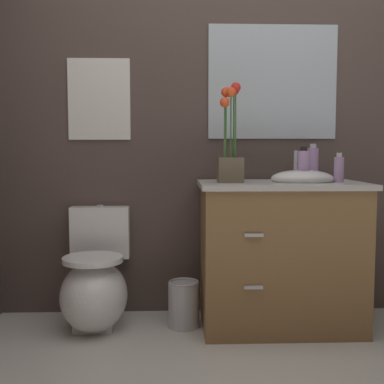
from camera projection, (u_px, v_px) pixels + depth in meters
The scene contains 10 objects.
wall_back at pixel (264, 115), 3.11m from camera, with size 4.54×0.05×2.50m, color #4C3D38.
toilet at pixel (95, 286), 2.86m from camera, with size 0.38×0.59×0.69m.
vanity_cabinet at pixel (281, 253), 2.86m from camera, with size 0.94×0.56×1.03m.
flower_vase at pixel (230, 151), 2.77m from camera, with size 0.14×0.14×0.56m.
soap_bottle at pixel (339, 169), 2.80m from camera, with size 0.05×0.05×0.17m.
lotion_bottle at pixel (303, 166), 2.79m from camera, with size 0.06×0.06×0.20m.
hand_wash_bottle at pixel (313, 164), 2.92m from camera, with size 0.07×0.07×0.22m.
trash_bin at pixel (184, 304), 2.87m from camera, with size 0.18×0.18×0.27m.
wall_poster at pixel (99, 99), 3.03m from camera, with size 0.38×0.01×0.50m, color silver.
wall_mirror at pixel (273, 82), 3.06m from camera, with size 0.80×0.01×0.70m, color #B2BCC6.
Camera 1 is at (-0.37, -1.69, 1.03)m, focal length 46.18 mm.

